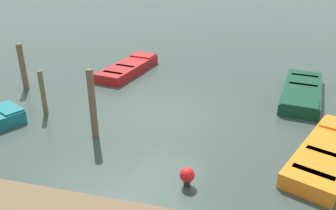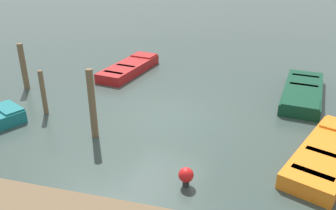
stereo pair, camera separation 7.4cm
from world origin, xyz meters
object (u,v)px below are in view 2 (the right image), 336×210
marker_buoy (186,176)px  mooring_piling_center (23,67)px  rowboat_red (129,67)px  mooring_piling_far_left (43,92)px  rowboat_dark_green (303,92)px  mooring_piling_near_right (92,104)px  rowboat_orange (328,154)px

marker_buoy → mooring_piling_center: bearing=-26.7°
rowboat_red → mooring_piling_far_left: bearing=175.6°
mooring_piling_center → mooring_piling_far_left: (-2.17, 1.68, -0.15)m
mooring_piling_far_left → marker_buoy: mooring_piling_far_left is taller
marker_buoy → rowboat_dark_green: bearing=-111.9°
mooring_piling_center → marker_buoy: bearing=153.3°
mooring_piling_far_left → mooring_piling_center: bearing=-37.6°
rowboat_red → mooring_piling_near_right: bearing=-159.3°
mooring_piling_far_left → rowboat_red: bearing=-100.1°
rowboat_orange → mooring_piling_near_right: (6.42, 0.85, 0.84)m
rowboat_orange → rowboat_red: bearing=77.3°
mooring_piling_near_right → marker_buoy: size_ratio=4.38×
mooring_piling_near_right → mooring_piling_center: size_ratio=1.16×
mooring_piling_near_right → mooring_piling_center: (4.56, -2.53, -0.14)m
mooring_piling_center → mooring_piling_far_left: bearing=142.4°
mooring_piling_far_left → mooring_piling_near_right: bearing=160.2°
rowboat_dark_green → marker_buoy: 7.01m
mooring_piling_center → mooring_piling_far_left: 2.75m
rowboat_red → mooring_piling_far_left: (0.86, 4.83, 0.54)m
rowboat_red → mooring_piling_far_left: 4.94m
rowboat_red → mooring_piling_center: 4.43m
rowboat_orange → mooring_piling_near_right: mooring_piling_near_right is taller
rowboat_dark_green → marker_buoy: size_ratio=8.58×
rowboat_orange → rowboat_dark_green: bearing=26.6°
mooring_piling_far_left → rowboat_orange: bearing=180.0°
mooring_piling_near_right → rowboat_red: bearing=-75.0°
rowboat_dark_green → mooring_piling_far_left: (8.21, 4.28, 0.54)m
mooring_piling_near_right → marker_buoy: (-3.21, 1.37, -0.77)m
rowboat_orange → marker_buoy: size_ratio=8.35×
rowboat_red → rowboat_dark_green: bearing=-88.6°
rowboat_dark_green → mooring_piling_far_left: size_ratio=2.71×
marker_buoy → rowboat_red: bearing=-56.1°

